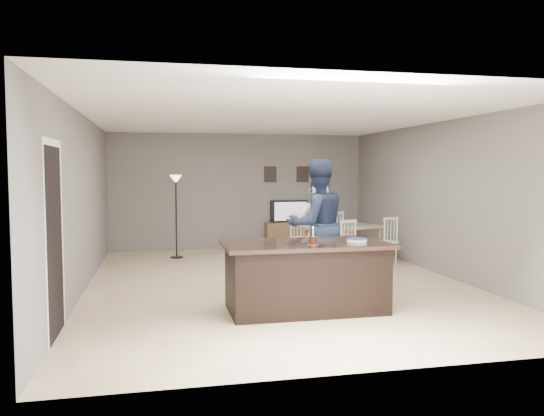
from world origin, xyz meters
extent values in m
plane|color=tan|center=(0.00, 0.00, 0.00)|extent=(8.00, 8.00, 0.00)
plane|color=slate|center=(0.00, 4.00, 1.35)|extent=(6.00, 0.00, 6.00)
plane|color=slate|center=(0.00, -4.00, 1.35)|extent=(6.00, 0.00, 6.00)
plane|color=slate|center=(-3.00, 0.00, 1.35)|extent=(0.00, 8.00, 8.00)
plane|color=slate|center=(3.00, 0.00, 1.35)|extent=(0.00, 8.00, 8.00)
plane|color=white|center=(0.00, 0.00, 2.70)|extent=(8.00, 8.00, 0.00)
cube|color=black|center=(0.00, -1.80, 0.42)|extent=(2.00, 1.00, 0.85)
cube|color=black|center=(0.00, -1.80, 0.88)|extent=(2.15, 1.10, 0.05)
cube|color=brown|center=(1.20, 3.77, 0.30)|extent=(1.20, 0.40, 0.60)
imported|color=black|center=(1.20, 3.84, 0.86)|extent=(0.91, 0.12, 0.53)
plane|color=#CA6016|center=(1.20, 3.76, 0.87)|extent=(0.78, 0.00, 0.78)
cube|color=black|center=(0.75, 3.98, 1.75)|extent=(0.30, 0.02, 0.38)
cube|color=black|center=(1.55, 3.98, 1.75)|extent=(0.30, 0.02, 0.38)
plane|color=black|center=(-2.99, -2.30, 1.05)|extent=(0.00, 2.10, 2.10)
plane|color=white|center=(-2.99, -2.30, 2.14)|extent=(0.00, 1.02, 1.02)
imported|color=silver|center=(0.54, -0.59, 0.84)|extent=(0.68, 0.52, 1.68)
imported|color=#1B243C|center=(0.49, -0.69, 1.01)|extent=(1.09, 0.92, 2.01)
cylinder|color=gold|center=(0.03, -2.03, 0.90)|extent=(0.15, 0.15, 0.00)
cylinder|color=#371B0F|center=(0.03, -2.03, 0.95)|extent=(0.11, 0.11, 0.10)
cylinder|color=white|center=(0.03, -2.03, 1.06)|extent=(0.02, 0.02, 0.11)
sphere|color=#FFBF4C|center=(0.03, -2.03, 1.12)|extent=(0.02, 0.02, 0.02)
cylinder|color=white|center=(0.68, -1.87, 0.91)|extent=(0.27, 0.27, 0.01)
cylinder|color=white|center=(0.68, -1.87, 0.92)|extent=(0.27, 0.27, 0.01)
cylinder|color=white|center=(0.68, -1.87, 0.93)|extent=(0.27, 0.27, 0.01)
cylinder|color=#315398|center=(0.68, -1.87, 0.94)|extent=(0.27, 0.27, 0.00)
cube|color=#A17857|center=(1.76, 1.71, 0.70)|extent=(1.73, 1.31, 0.04)
cylinder|color=#A17857|center=(1.22, 1.15, 0.34)|extent=(0.06, 0.06, 0.68)
cylinder|color=#A17857|center=(2.30, 2.27, 0.34)|extent=(0.06, 0.06, 0.68)
cube|color=#39674F|center=(1.76, 1.71, 0.72)|extent=(1.38, 0.75, 0.01)
cube|color=silver|center=(1.48, 0.91, 0.43)|extent=(0.50, 0.49, 0.04)
cylinder|color=silver|center=(1.37, 0.71, 0.21)|extent=(0.03, 0.03, 0.41)
cylinder|color=silver|center=(1.58, 1.10, 0.21)|extent=(0.03, 0.03, 0.41)
cube|color=silver|center=(1.53, 0.74, 0.91)|extent=(0.35, 0.14, 0.05)
cube|color=silver|center=(2.47, 1.25, 0.43)|extent=(0.50, 0.49, 0.04)
cylinder|color=silver|center=(2.37, 1.05, 0.21)|extent=(0.03, 0.03, 0.41)
cylinder|color=silver|center=(2.58, 1.44, 0.21)|extent=(0.03, 0.03, 0.41)
cube|color=silver|center=(2.53, 1.08, 0.91)|extent=(0.35, 0.14, 0.05)
cube|color=silver|center=(1.05, 2.18, 0.43)|extent=(0.50, 0.49, 0.04)
cylinder|color=silver|center=(1.15, 2.37, 0.21)|extent=(0.03, 0.03, 0.41)
cylinder|color=silver|center=(0.94, 1.98, 0.21)|extent=(0.03, 0.03, 0.41)
cube|color=silver|center=(0.99, 2.34, 0.91)|extent=(0.35, 0.14, 0.05)
cube|color=silver|center=(2.04, 2.51, 0.43)|extent=(0.50, 0.49, 0.04)
cylinder|color=silver|center=(2.15, 2.71, 0.21)|extent=(0.03, 0.03, 0.41)
cylinder|color=silver|center=(1.94, 2.32, 0.21)|extent=(0.03, 0.03, 0.41)
cube|color=silver|center=(1.99, 2.68, 0.91)|extent=(0.35, 0.14, 0.05)
cylinder|color=black|center=(-1.51, 2.83, 0.01)|extent=(0.26, 0.26, 0.03)
cylinder|color=black|center=(-1.51, 2.83, 0.82)|extent=(0.03, 0.03, 1.61)
cone|color=#FFCF8C|center=(-1.51, 2.83, 1.66)|extent=(0.26, 0.26, 0.17)
camera|label=1|loc=(-1.88, -8.41, 1.83)|focal=35.00mm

